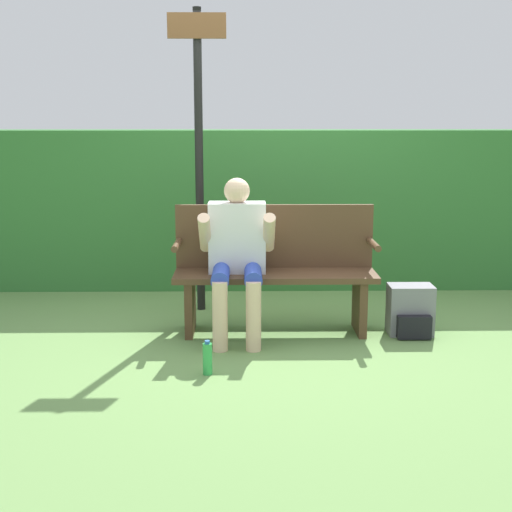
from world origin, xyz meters
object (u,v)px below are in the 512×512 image
at_px(park_bench, 275,269).
at_px(parked_car, 486,165).
at_px(person_seated, 237,249).
at_px(signpost, 199,143).
at_px(water_bottle, 207,358).
at_px(backpack, 411,311).

distance_m(park_bench, parked_car, 10.50).
xyz_separation_m(person_seated, signpost, (-0.32, 0.75, 0.77)).
height_order(park_bench, water_bottle, park_bench).
bearing_deg(park_bench, water_bottle, -115.91).
bearing_deg(water_bottle, backpack, 29.15).
bearing_deg(signpost, water_bottle, -85.13).
bearing_deg(parked_car, person_seated, 163.01).
distance_m(park_bench, water_bottle, 1.17).
xyz_separation_m(backpack, water_bottle, (-1.52, -0.85, -0.07)).
distance_m(park_bench, person_seated, 0.37).
xyz_separation_m(backpack, signpost, (-1.66, 0.75, 1.26)).
xyz_separation_m(person_seated, parked_car, (5.08, 9.48, -0.02)).
bearing_deg(person_seated, parked_car, 61.83).
distance_m(person_seated, backpack, 1.42).
bearing_deg(water_bottle, signpost, 94.87).
relative_size(backpack, signpost, 0.15).
xyz_separation_m(water_bottle, parked_car, (5.26, 10.33, 0.55)).
relative_size(person_seated, backpack, 3.12).
height_order(backpack, signpost, signpost).
relative_size(signpost, parked_car, 0.54).
distance_m(person_seated, signpost, 1.12).
distance_m(backpack, water_bottle, 1.75).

